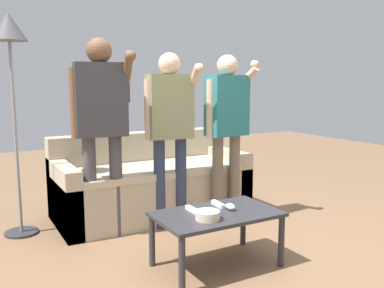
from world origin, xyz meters
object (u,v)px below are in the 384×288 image
floor_lamp (10,50)px  game_remote_wand_near (218,204)px  coffee_table (217,220)px  player_right (227,118)px  player_left (101,115)px  player_center (170,119)px  couch (151,185)px  game_remote_wand_far (192,210)px  snack_bowl (208,215)px  game_remote_nunchuk (230,207)px

floor_lamp → game_remote_wand_near: size_ratio=11.55×
coffee_table → player_right: 1.21m
floor_lamp → player_right: bearing=-17.2°
player_right → floor_lamp: bearing=162.8°
game_remote_wand_near → player_left: bearing=126.1°
player_left → player_center: 0.60m
couch → player_right: bearing=-43.0°
player_center → game_remote_wand_far: (-0.22, -0.79, -0.57)m
snack_bowl → player_center: (0.22, 0.99, 0.55)m
couch → game_remote_wand_far: 1.26m
player_center → player_right: (0.55, -0.07, -0.00)m
player_left → game_remote_wand_near: size_ratio=10.29×
game_remote_wand_far → player_center: bearing=74.3°
player_center → game_remote_wand_far: player_center is taller
snack_bowl → game_remote_wand_far: bearing=91.7°
game_remote_nunchuk → player_left: player_left is taller
game_remote_wand_near → snack_bowl: bearing=-135.8°
game_remote_nunchuk → floor_lamp: (-1.24, 1.36, 1.14)m
snack_bowl → game_remote_nunchuk: snack_bowl is taller
couch → snack_bowl: bearing=-98.6°
player_right → snack_bowl: bearing=-129.9°
player_center → game_remote_wand_near: size_ratio=9.67×
couch → floor_lamp: bearing=178.6°
game_remote_wand_near → game_remote_nunchuk: bearing=-76.2°
game_remote_wand_far → coffee_table: bearing=-34.1°
coffee_table → player_right: (0.63, 0.82, 0.63)m
game_remote_nunchuk → game_remote_wand_far: (-0.26, 0.10, -0.01)m
coffee_table → game_remote_wand_far: 0.19m
couch → game_remote_nunchuk: couch is taller
floor_lamp → game_remote_wand_far: 1.97m
game_remote_nunchuk → player_center: size_ratio=0.06×
game_remote_nunchuk → game_remote_wand_far: 0.28m
couch → player_left: bearing=-147.0°
snack_bowl → game_remote_nunchuk: bearing=21.7°
game_remote_nunchuk → game_remote_wand_far: size_ratio=0.58×
floor_lamp → game_remote_wand_far: bearing=-52.1°
snack_bowl → player_left: player_left is taller
couch → game_remote_wand_far: size_ratio=12.04×
game_remote_nunchuk → player_center: (-0.04, 0.89, 0.56)m
player_center → player_right: bearing=-7.3°
couch → floor_lamp: floor_lamp is taller
couch → game_remote_nunchuk: 1.34m
snack_bowl → player_center: bearing=77.7°
coffee_table → player_center: size_ratio=0.56×
game_remote_nunchuk → player_left: (-0.63, 0.94, 0.62)m
snack_bowl → game_remote_wand_near: snack_bowl is taller
couch → game_remote_wand_far: couch is taller
floor_lamp → player_center: floor_lamp is taller
player_center → game_remote_wand_near: player_center is taller
coffee_table → snack_bowl: size_ratio=5.22×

